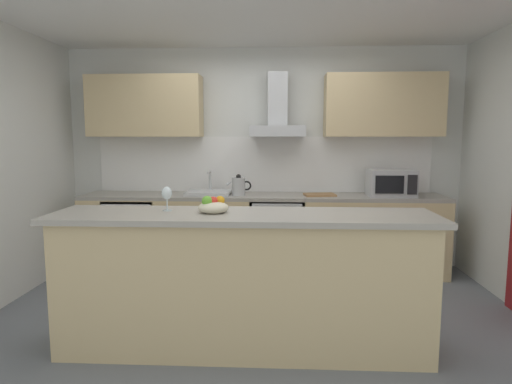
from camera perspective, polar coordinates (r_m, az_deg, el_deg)
ground at (r=3.90m, az=-0.04°, el=-16.45°), size 5.67×4.40×0.02m
ceiling at (r=3.73m, az=-0.04°, el=23.63°), size 5.67×4.40×0.02m
wall_back at (r=5.34m, az=0.94°, el=4.43°), size 5.67×0.12×2.60m
backsplash_tile at (r=5.27m, az=0.91°, el=3.63°), size 3.97×0.02×0.66m
counter_back at (r=5.08m, az=0.77°, el=-5.40°), size 4.11×0.60×0.90m
counter_island at (r=3.23m, az=-1.70°, el=-11.63°), size 2.73×0.64×1.02m
upper_cabinets at (r=5.12m, az=0.86°, el=11.15°), size 4.05×0.32×0.70m
oven at (r=5.04m, az=2.75°, el=-5.37°), size 0.60×0.62×0.80m
refrigerator at (r=5.32m, az=-15.46°, el=-5.36°), size 0.58×0.60×0.85m
microwave at (r=5.08m, az=17.16°, el=1.15°), size 0.50×0.38×0.30m
sink at (r=5.04m, az=-6.20°, el=-0.01°), size 0.50×0.40×0.26m
kettle at (r=4.94m, az=-2.27°, el=0.78°), size 0.29×0.15×0.24m
range_hood at (r=5.06m, az=2.84°, el=9.79°), size 0.62×0.45×0.72m
wine_glass at (r=3.26m, az=-11.54°, el=-0.27°), size 0.08×0.08×0.18m
fruit_bowl at (r=3.14m, az=-5.60°, el=-1.87°), size 0.22×0.22×0.13m
chopping_board at (r=4.97m, az=8.30°, el=-0.35°), size 0.37×0.27×0.02m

